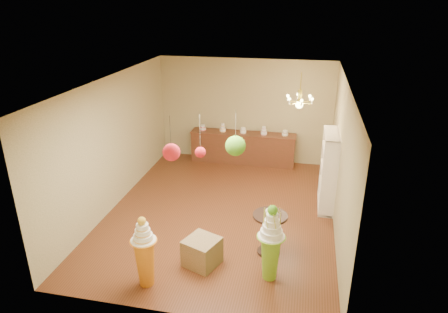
% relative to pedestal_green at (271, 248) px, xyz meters
% --- Properties ---
extents(floor, '(6.50, 6.50, 0.00)m').
position_rel_pedestal_green_xyz_m(floor, '(-1.32, 2.08, -0.62)').
color(floor, '#572C17').
rests_on(floor, ground).
extents(ceiling, '(6.50, 6.50, 0.00)m').
position_rel_pedestal_green_xyz_m(ceiling, '(-1.32, 2.08, 2.38)').
color(ceiling, white).
rests_on(ceiling, ground).
extents(wall_back, '(5.00, 0.04, 3.00)m').
position_rel_pedestal_green_xyz_m(wall_back, '(-1.32, 5.33, 0.88)').
color(wall_back, tan).
rests_on(wall_back, ground).
extents(wall_front, '(5.00, 0.04, 3.00)m').
position_rel_pedestal_green_xyz_m(wall_front, '(-1.32, -1.17, 0.88)').
color(wall_front, tan).
rests_on(wall_front, ground).
extents(wall_left, '(0.04, 6.50, 3.00)m').
position_rel_pedestal_green_xyz_m(wall_left, '(-3.82, 2.08, 0.88)').
color(wall_left, tan).
rests_on(wall_left, ground).
extents(wall_right, '(0.04, 6.50, 3.00)m').
position_rel_pedestal_green_xyz_m(wall_right, '(1.18, 2.08, 0.88)').
color(wall_right, tan).
rests_on(wall_right, ground).
extents(pedestal_green, '(0.57, 0.57, 1.43)m').
position_rel_pedestal_green_xyz_m(pedestal_green, '(0.00, 0.00, 0.00)').
color(pedestal_green, '#7EBF2A').
rests_on(pedestal_green, floor).
extents(pedestal_orange, '(0.46, 0.46, 1.31)m').
position_rel_pedestal_green_xyz_m(pedestal_orange, '(-2.04, -0.59, -0.07)').
color(pedestal_orange, orange).
rests_on(pedestal_orange, floor).
extents(burlap_riser, '(0.74, 0.74, 0.52)m').
position_rel_pedestal_green_xyz_m(burlap_riser, '(-1.25, 0.13, -0.36)').
color(burlap_riser, olive).
rests_on(burlap_riser, floor).
extents(sideboard, '(3.04, 0.54, 1.16)m').
position_rel_pedestal_green_xyz_m(sideboard, '(-1.32, 5.05, -0.14)').
color(sideboard, '#572D1B').
rests_on(sideboard, floor).
extents(shelving_unit, '(0.33, 1.20, 1.80)m').
position_rel_pedestal_green_xyz_m(shelving_unit, '(1.02, 2.88, 0.29)').
color(shelving_unit, white).
rests_on(shelving_unit, floor).
extents(round_table, '(0.70, 0.70, 0.83)m').
position_rel_pedestal_green_xyz_m(round_table, '(-0.09, 0.73, -0.08)').
color(round_table, black).
rests_on(round_table, floor).
extents(vase, '(0.24, 0.24, 0.20)m').
position_rel_pedestal_green_xyz_m(vase, '(-0.09, 0.73, 0.32)').
color(vase, white).
rests_on(vase, round_table).
extents(pom_red_left, '(0.27, 0.27, 0.70)m').
position_rel_pedestal_green_xyz_m(pom_red_left, '(-1.51, -0.50, 1.82)').
color(pom_red_left, '#433C30').
rests_on(pom_red_left, ceiling).
extents(pom_green_mid, '(0.32, 0.32, 0.75)m').
position_rel_pedestal_green_xyz_m(pom_green_mid, '(-0.63, 0.02, 1.80)').
color(pom_green_mid, '#433C30').
rests_on(pom_green_mid, ceiling).
extents(pom_red_right, '(0.17, 0.17, 0.75)m').
position_rel_pedestal_green_xyz_m(pom_red_right, '(-1.15, -0.17, 1.72)').
color(pom_red_right, '#433C30').
rests_on(pom_red_right, ceiling).
extents(chandelier, '(0.87, 0.87, 0.85)m').
position_rel_pedestal_green_xyz_m(chandelier, '(0.24, 3.45, 1.69)').
color(chandelier, '#EBD853').
rests_on(chandelier, ceiling).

